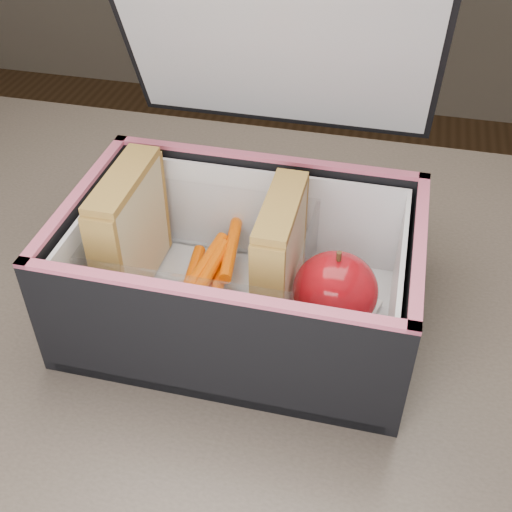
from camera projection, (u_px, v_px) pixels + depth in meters
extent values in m
cube|color=brown|center=(259.00, 379.00, 0.54)|extent=(1.20, 0.80, 0.03)
cube|color=#382D26|center=(2.00, 308.00, 1.14)|extent=(0.05, 0.05, 0.72)
cube|color=black|center=(278.00, 52.00, 0.55)|extent=(0.28, 0.08, 0.17)
cube|color=#CBBA86|center=(122.00, 232.00, 0.56)|extent=(0.01, 0.10, 0.10)
cube|color=#B8585F|center=(131.00, 237.00, 0.56)|extent=(0.01, 0.09, 0.10)
cube|color=#CBBA86|center=(140.00, 234.00, 0.55)|extent=(0.01, 0.10, 0.10)
cube|color=olive|center=(122.00, 179.00, 0.52)|extent=(0.03, 0.10, 0.01)
cube|color=#CBBA86|center=(270.00, 256.00, 0.53)|extent=(0.01, 0.09, 0.10)
cube|color=#B8585F|center=(280.00, 261.00, 0.53)|extent=(0.01, 0.09, 0.09)
cube|color=#CBBA86|center=(289.00, 259.00, 0.53)|extent=(0.01, 0.09, 0.10)
cube|color=olive|center=(281.00, 206.00, 0.50)|extent=(0.03, 0.10, 0.01)
cylinder|color=#FE6600|center=(208.00, 297.00, 0.56)|extent=(0.02, 0.09, 0.01)
cylinder|color=#FE6600|center=(198.00, 276.00, 0.56)|extent=(0.03, 0.09, 0.01)
cylinder|color=#FE6600|center=(203.00, 268.00, 0.56)|extent=(0.02, 0.09, 0.01)
cylinder|color=#FE6600|center=(212.00, 283.00, 0.57)|extent=(0.02, 0.09, 0.01)
cylinder|color=#FE6600|center=(214.00, 268.00, 0.57)|extent=(0.02, 0.09, 0.01)
cylinder|color=#FE6600|center=(232.00, 246.00, 0.58)|extent=(0.02, 0.09, 0.01)
cylinder|color=#FE6600|center=(190.00, 281.00, 0.58)|extent=(0.02, 0.09, 0.01)
cylinder|color=#FE6600|center=(221.00, 273.00, 0.57)|extent=(0.02, 0.09, 0.01)
cylinder|color=#FE6600|center=(207.00, 275.00, 0.55)|extent=(0.02, 0.09, 0.01)
cube|color=white|center=(329.00, 315.00, 0.55)|extent=(0.09, 0.09, 0.01)
ellipsoid|color=maroon|center=(335.00, 291.00, 0.52)|extent=(0.07, 0.07, 0.06)
cylinder|color=#463119|center=(339.00, 257.00, 0.50)|extent=(0.00, 0.01, 0.01)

